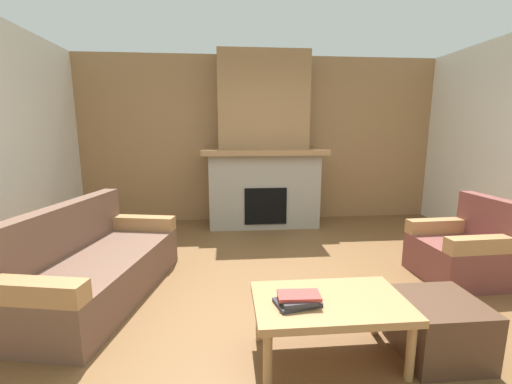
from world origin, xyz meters
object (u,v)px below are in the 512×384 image
object	(u,v)px
fireplace	(263,153)
coffee_table	(330,307)
ottoman	(438,327)
couch	(93,267)
armchair	(463,251)

from	to	relation	value
fireplace	coffee_table	size ratio (longest dim) A/B	2.70
fireplace	ottoman	bearing A→B (deg)	-75.85
couch	armchair	world-z (taller)	same
armchair	ottoman	xyz separation A→B (m)	(-0.99, -1.11, -0.09)
fireplace	armchair	size ratio (longest dim) A/B	3.18
armchair	coffee_table	bearing A→B (deg)	-148.31
fireplace	ottoman	xyz separation A→B (m)	(0.84, -3.33, -0.96)
armchair	fireplace	bearing A→B (deg)	129.50
fireplace	coffee_table	world-z (taller)	fireplace
fireplace	couch	bearing A→B (deg)	-128.52
coffee_table	ottoman	distance (m)	0.78
couch	coffee_table	size ratio (longest dim) A/B	1.93
couch	armchair	bearing A→B (deg)	0.97
couch	ottoman	bearing A→B (deg)	-21.46
armchair	ottoman	distance (m)	1.49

